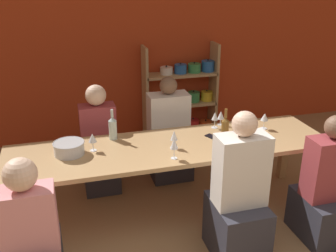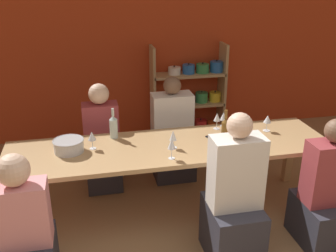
# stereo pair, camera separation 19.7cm
# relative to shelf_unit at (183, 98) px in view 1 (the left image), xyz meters

# --- Properties ---
(wall_back_red) EXTENTS (8.80, 0.06, 2.70)m
(wall_back_red) POSITION_rel_shelf_unit_xyz_m (-0.68, 0.20, 0.82)
(wall_back_red) COLOR #B23819
(wall_back_red) RESTS_ON ground_plane
(shelf_unit) EXTENTS (1.03, 0.30, 1.27)m
(shelf_unit) POSITION_rel_shelf_unit_xyz_m (0.00, 0.00, 0.00)
(shelf_unit) COLOR tan
(shelf_unit) RESTS_ON ground_plane
(dining_table) EXTENTS (2.98, 0.80, 0.72)m
(dining_table) POSITION_rel_shelf_unit_xyz_m (-0.71, -1.86, 0.12)
(dining_table) COLOR tan
(dining_table) RESTS_ON ground_plane
(mixing_bowl) EXTENTS (0.27, 0.27, 0.11)m
(mixing_bowl) POSITION_rel_shelf_unit_xyz_m (-1.62, -1.80, 0.26)
(mixing_bowl) COLOR #B7BABC
(mixing_bowl) RESTS_ON dining_table
(wine_bottle_green) EXTENTS (0.07, 0.07, 0.33)m
(wine_bottle_green) POSITION_rel_shelf_unit_xyz_m (-0.21, -1.93, 0.32)
(wine_bottle_green) COLOR brown
(wine_bottle_green) RESTS_ON dining_table
(wine_bottle_dark) EXTENTS (0.08, 0.08, 0.30)m
(wine_bottle_dark) POSITION_rel_shelf_unit_xyz_m (-1.20, -1.58, 0.31)
(wine_bottle_dark) COLOR #B2C6C1
(wine_bottle_dark) RESTS_ON dining_table
(wine_glass_white_a) EXTENTS (0.07, 0.07, 0.17)m
(wine_glass_white_a) POSITION_rel_shelf_unit_xyz_m (-1.41, -1.78, 0.32)
(wine_glass_white_a) COLOR white
(wine_glass_white_a) RESTS_ON dining_table
(wine_glass_white_b) EXTENTS (0.07, 0.07, 0.17)m
(wine_glass_white_b) POSITION_rel_shelf_unit_xyz_m (-0.70, -1.92, 0.31)
(wine_glass_white_b) COLOR white
(wine_glass_white_b) RESTS_ON dining_table
(wine_glass_red_a) EXTENTS (0.07, 0.07, 0.15)m
(wine_glass_red_a) POSITION_rel_shelf_unit_xyz_m (-0.08, -1.52, 0.30)
(wine_glass_red_a) COLOR white
(wine_glass_red_a) RESTS_ON dining_table
(wine_glass_white_c) EXTENTS (0.08, 0.08, 0.16)m
(wine_glass_white_c) POSITION_rel_shelf_unit_xyz_m (0.30, -1.73, 0.32)
(wine_glass_white_c) COLOR white
(wine_glass_white_c) RESTS_ON dining_table
(wine_glass_white_d) EXTENTS (0.07, 0.07, 0.19)m
(wine_glass_white_d) POSITION_rel_shelf_unit_xyz_m (-0.76, -2.13, 0.33)
(wine_glass_white_d) COLOR white
(wine_glass_white_d) RESTS_ON dining_table
(wine_glass_white_e) EXTENTS (0.07, 0.07, 0.17)m
(wine_glass_white_e) POSITION_rel_shelf_unit_xyz_m (-0.17, -1.58, 0.32)
(wine_glass_white_e) COLOR white
(wine_glass_white_e) RESTS_ON dining_table
(cell_phone) EXTENTS (0.13, 0.17, 0.01)m
(cell_phone) POSITION_rel_shelf_unit_xyz_m (-0.28, -1.80, 0.20)
(cell_phone) COLOR black
(cell_phone) RESTS_ON dining_table
(person_near_a) EXTENTS (0.40, 0.50, 1.15)m
(person_near_a) POSITION_rel_shelf_unit_xyz_m (0.47, -2.57, -0.11)
(person_near_a) COLOR #2D2D38
(person_near_a) RESTS_ON ground_plane
(person_far_a) EXTENTS (0.45, 0.56, 1.15)m
(person_far_a) POSITION_rel_shelf_unit_xyz_m (-0.52, -1.09, -0.11)
(person_far_a) COLOR #2D2D38
(person_far_a) RESTS_ON ground_plane
(person_near_b) EXTENTS (0.40, 0.50, 1.27)m
(person_near_b) POSITION_rel_shelf_unit_xyz_m (-0.36, -2.59, -0.06)
(person_near_b) COLOR #2D2D38
(person_near_b) RESTS_ON ground_plane
(person_far_b) EXTENTS (0.37, 0.46, 1.15)m
(person_far_b) POSITION_rel_shelf_unit_xyz_m (-1.31, -1.19, -0.10)
(person_far_b) COLOR #2D2D38
(person_far_b) RESTS_ON ground_plane
(person_near_c) EXTENTS (0.39, 0.49, 1.12)m
(person_near_c) POSITION_rel_shelf_unit_xyz_m (-1.94, -2.62, -0.11)
(person_near_c) COLOR #2D2D38
(person_near_c) RESTS_ON ground_plane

